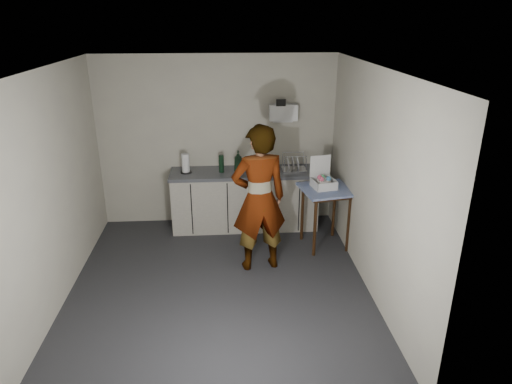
{
  "coord_description": "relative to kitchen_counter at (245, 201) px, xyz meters",
  "views": [
    {
      "loc": [
        0.1,
        -4.81,
        3.12
      ],
      "look_at": [
        0.48,
        0.45,
        1.06
      ],
      "focal_mm": 32.0,
      "sensor_mm": 36.0,
      "label": 1
    }
  ],
  "objects": [
    {
      "name": "ground",
      "position": [
        -0.4,
        -1.7,
        -0.43
      ],
      "size": [
        4.0,
        4.0,
        0.0
      ],
      "primitive_type": "plane",
      "color": "#252529",
      "rests_on": "ground"
    },
    {
      "name": "wall_back",
      "position": [
        -0.4,
        0.29,
        0.87
      ],
      "size": [
        3.6,
        0.02,
        2.6
      ],
      "primitive_type": "cube",
      "color": "beige",
      "rests_on": "ground"
    },
    {
      "name": "wall_right",
      "position": [
        1.39,
        -1.7,
        0.87
      ],
      "size": [
        0.02,
        4.0,
        2.6
      ],
      "primitive_type": "cube",
      "color": "beige",
      "rests_on": "ground"
    },
    {
      "name": "wall_left",
      "position": [
        -2.19,
        -1.7,
        0.87
      ],
      "size": [
        0.02,
        4.0,
        2.6
      ],
      "primitive_type": "cube",
      "color": "beige",
      "rests_on": "ground"
    },
    {
      "name": "ceiling",
      "position": [
        -0.4,
        -1.7,
        2.17
      ],
      "size": [
        3.6,
        4.0,
        0.01
      ],
      "primitive_type": "cube",
      "color": "white",
      "rests_on": "wall_back"
    },
    {
      "name": "kitchen_counter",
      "position": [
        0.0,
        0.0,
        0.0
      ],
      "size": [
        2.24,
        0.62,
        0.91
      ],
      "color": "black",
      "rests_on": "ground"
    },
    {
      "name": "wall_shelf",
      "position": [
        0.6,
        0.22,
        1.32
      ],
      "size": [
        0.42,
        0.18,
        0.37
      ],
      "color": "white",
      "rests_on": "ground"
    },
    {
      "name": "side_table",
      "position": [
        1.1,
        -0.72,
        0.34
      ],
      "size": [
        0.79,
        0.79,
        0.87
      ],
      "rotation": [
        0.0,
        0.0,
        0.18
      ],
      "color": "#36180C",
      "rests_on": "ground"
    },
    {
      "name": "standing_man",
      "position": [
        0.12,
        -1.24,
        0.53
      ],
      "size": [
        0.77,
        0.58,
        1.92
      ],
      "primitive_type": "imported",
      "rotation": [
        0.0,
        0.0,
        3.32
      ],
      "color": "#B2A593",
      "rests_on": "ground"
    },
    {
      "name": "soap_bottle",
      "position": [
        -0.1,
        -0.03,
        0.65
      ],
      "size": [
        0.15,
        0.15,
        0.33
      ],
      "primitive_type": "imported",
      "rotation": [
        0.0,
        0.0,
        0.16
      ],
      "color": "black",
      "rests_on": "kitchen_counter"
    },
    {
      "name": "soda_can",
      "position": [
        -0.04,
        -0.02,
        0.54
      ],
      "size": [
        0.06,
        0.06,
        0.11
      ],
      "primitive_type": "cylinder",
      "color": "red",
      "rests_on": "kitchen_counter"
    },
    {
      "name": "dark_bottle",
      "position": [
        -0.35,
        -0.01,
        0.61
      ],
      "size": [
        0.08,
        0.08,
        0.26
      ],
      "primitive_type": "cylinder",
      "color": "black",
      "rests_on": "kitchen_counter"
    },
    {
      "name": "paper_towel",
      "position": [
        -0.88,
        -0.0,
        0.62
      ],
      "size": [
        0.16,
        0.16,
        0.29
      ],
      "color": "black",
      "rests_on": "kitchen_counter"
    },
    {
      "name": "dish_rack",
      "position": [
        0.74,
        0.01,
        0.54
      ],
      "size": [
        0.36,
        0.27,
        0.25
      ],
      "color": "silver",
      "rests_on": "kitchen_counter"
    },
    {
      "name": "bakery_box",
      "position": [
        1.06,
        -0.67,
        0.54
      ],
      "size": [
        0.35,
        0.36,
        0.42
      ],
      "rotation": [
        0.0,
        0.0,
        0.19
      ],
      "color": "white",
      "rests_on": "side_table"
    }
  ]
}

